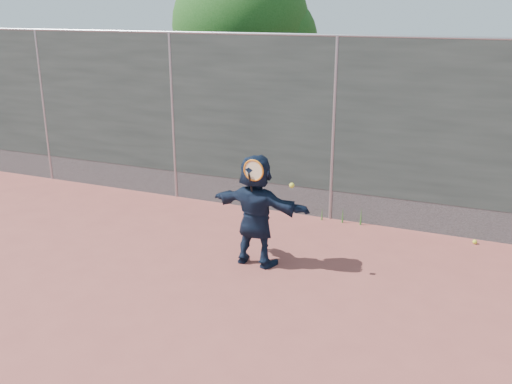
% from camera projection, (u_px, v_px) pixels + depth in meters
% --- Properties ---
extents(ground, '(80.00, 80.00, 0.00)m').
position_uv_depth(ground, '(246.00, 316.00, 6.62)').
color(ground, '#9E4C42').
rests_on(ground, ground).
extents(player, '(1.49, 0.60, 1.57)m').
position_uv_depth(player, '(256.00, 210.00, 7.75)').
color(player, '#131F35').
rests_on(player, ground).
extents(ball_ground, '(0.07, 0.07, 0.07)m').
position_uv_depth(ball_ground, '(475.00, 242.00, 8.62)').
color(ball_ground, '#CDD22E').
rests_on(ball_ground, ground).
extents(fence, '(20.00, 0.06, 3.03)m').
position_uv_depth(fence, '(334.00, 126.00, 9.19)').
color(fence, '#38423D').
rests_on(fence, ground).
extents(swing_action, '(0.68, 0.16, 0.51)m').
position_uv_depth(swing_action, '(257.00, 173.00, 7.37)').
color(swing_action, orange).
rests_on(swing_action, ground).
extents(tree_left, '(3.15, 3.00, 4.53)m').
position_uv_depth(tree_left, '(248.00, 30.00, 12.50)').
color(tree_left, '#382314').
rests_on(tree_left, ground).
extents(weed_clump, '(0.68, 0.07, 0.30)m').
position_uv_depth(weed_clump, '(345.00, 215.00, 9.43)').
color(weed_clump, '#387226').
rests_on(weed_clump, ground).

